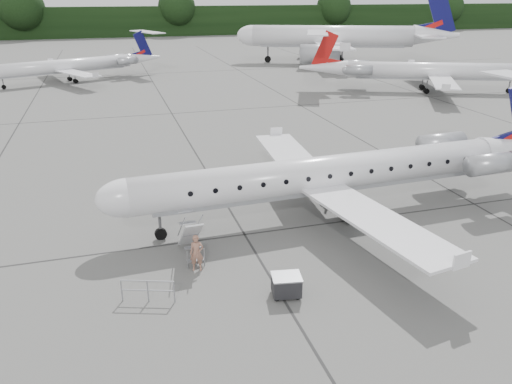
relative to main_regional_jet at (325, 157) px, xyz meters
name	(u,v)px	position (x,y,z in m)	size (l,w,h in m)	color
ground	(381,244)	(1.48, -4.19, -3.54)	(320.00, 320.00, 0.00)	#5A5A57
treeline	(148,21)	(1.48, 125.81, 0.46)	(260.00, 4.00, 8.00)	black
main_regional_jet	(325,157)	(0.00, 0.00, 0.00)	(27.62, 19.89, 7.08)	silver
airstair	(190,236)	(-8.06, -2.62, -2.43)	(0.85, 2.43, 2.22)	silver
passenger	(197,253)	(-8.00, -3.98, -2.66)	(0.64, 0.42, 1.76)	#92624F
safety_railing	(148,291)	(-10.42, -5.94, -3.04)	(2.20, 0.08, 1.00)	gray
baggage_cart	(286,285)	(-4.76, -7.16, -3.03)	(1.18, 0.96, 1.03)	black
bg_narrowbody	(332,25)	(27.53, 59.78, 2.86)	(35.68, 25.69, 12.81)	silver
bg_regional_left	(63,59)	(-16.68, 51.55, -0.33)	(24.46, 17.61, 6.42)	silver
bg_regional_right	(436,62)	(28.75, 31.08, 0.13)	(27.98, 20.14, 7.34)	silver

